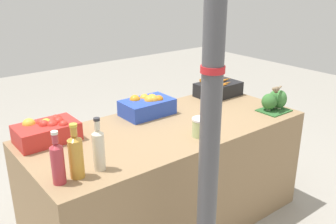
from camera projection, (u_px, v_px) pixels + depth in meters
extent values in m
plane|color=gray|center=(168.00, 221.00, 2.78)|extent=(10.00, 10.00, 0.00)
cube|color=#937551|center=(168.00, 176.00, 2.65)|extent=(1.90, 0.84, 0.76)
cylinder|color=#4C4C51|center=(212.00, 91.00, 1.60)|extent=(0.09, 0.09, 2.51)
cylinder|color=red|center=(213.00, 69.00, 1.57)|extent=(0.11, 0.11, 0.03)
cube|color=red|center=(47.00, 133.00, 2.27)|extent=(0.37, 0.23, 0.11)
sphere|color=red|center=(64.00, 125.00, 2.25)|extent=(0.06, 0.06, 0.06)
sphere|color=red|center=(56.00, 120.00, 2.34)|extent=(0.08, 0.08, 0.08)
sphere|color=red|center=(51.00, 123.00, 2.28)|extent=(0.07, 0.07, 0.07)
sphere|color=gold|center=(46.00, 124.00, 2.26)|extent=(0.07, 0.07, 0.07)
sphere|color=red|center=(52.00, 122.00, 2.31)|extent=(0.07, 0.07, 0.07)
sphere|color=red|center=(44.00, 125.00, 2.24)|extent=(0.06, 0.06, 0.06)
sphere|color=red|center=(52.00, 126.00, 2.25)|extent=(0.07, 0.07, 0.07)
sphere|color=red|center=(59.00, 122.00, 2.30)|extent=(0.07, 0.07, 0.07)
sphere|color=gold|center=(29.00, 125.00, 2.26)|extent=(0.08, 0.08, 0.08)
sphere|color=red|center=(42.00, 124.00, 2.28)|extent=(0.08, 0.08, 0.08)
cube|color=#2847B7|center=(147.00, 107.00, 2.70)|extent=(0.37, 0.23, 0.11)
sphere|color=orange|center=(159.00, 100.00, 2.69)|extent=(0.07, 0.07, 0.07)
sphere|color=orange|center=(145.00, 99.00, 2.74)|extent=(0.08, 0.08, 0.08)
sphere|color=orange|center=(152.00, 99.00, 2.71)|extent=(0.07, 0.07, 0.07)
sphere|color=orange|center=(154.00, 101.00, 2.68)|extent=(0.08, 0.08, 0.08)
sphere|color=orange|center=(145.00, 99.00, 2.75)|extent=(0.07, 0.07, 0.07)
sphere|color=orange|center=(135.00, 100.00, 2.69)|extent=(0.08, 0.08, 0.08)
sphere|color=orange|center=(152.00, 99.00, 2.73)|extent=(0.08, 0.08, 0.08)
sphere|color=orange|center=(150.00, 101.00, 2.67)|extent=(0.08, 0.08, 0.08)
cube|color=black|center=(218.00, 89.00, 3.12)|extent=(0.37, 0.23, 0.11)
cone|color=orange|center=(225.00, 80.00, 3.13)|extent=(0.17, 0.06, 0.03)
cone|color=orange|center=(220.00, 79.00, 3.16)|extent=(0.16, 0.02, 0.02)
cone|color=orange|center=(216.00, 80.00, 3.16)|extent=(0.16, 0.08, 0.02)
cone|color=orange|center=(226.00, 84.00, 3.05)|extent=(0.16, 0.05, 0.02)
cone|color=orange|center=(216.00, 85.00, 3.00)|extent=(0.14, 0.04, 0.02)
cone|color=orange|center=(213.00, 82.00, 3.06)|extent=(0.17, 0.06, 0.03)
cone|color=orange|center=(208.00, 79.00, 3.14)|extent=(0.17, 0.04, 0.03)
cone|color=orange|center=(223.00, 85.00, 3.01)|extent=(0.14, 0.03, 0.02)
cone|color=orange|center=(214.00, 82.00, 3.06)|extent=(0.14, 0.02, 0.02)
cube|color=#2D602D|center=(274.00, 111.00, 2.79)|extent=(0.22, 0.18, 0.01)
ellipsoid|color=#387033|center=(269.00, 102.00, 2.76)|extent=(0.11, 0.11, 0.12)
cylinder|color=#B2C693|center=(269.00, 109.00, 2.78)|extent=(0.03, 0.03, 0.02)
ellipsoid|color=#387033|center=(276.00, 98.00, 2.81)|extent=(0.11, 0.11, 0.12)
cylinder|color=#B2C693|center=(275.00, 106.00, 2.83)|extent=(0.03, 0.03, 0.02)
ellipsoid|color=#427F3D|center=(280.00, 99.00, 2.79)|extent=(0.10, 0.10, 0.14)
cylinder|color=#B2C693|center=(279.00, 107.00, 2.81)|extent=(0.03, 0.03, 0.02)
cylinder|color=#B2333D|center=(58.00, 165.00, 1.80)|extent=(0.07, 0.07, 0.19)
cone|color=#B2333D|center=(56.00, 145.00, 1.76)|extent=(0.07, 0.07, 0.02)
cylinder|color=#B2333D|center=(55.00, 139.00, 1.75)|extent=(0.03, 0.03, 0.05)
cylinder|color=silver|center=(54.00, 133.00, 1.74)|extent=(0.03, 0.03, 0.01)
cylinder|color=gold|center=(76.00, 159.00, 1.85)|extent=(0.07, 0.07, 0.20)
cone|color=gold|center=(74.00, 138.00, 1.81)|extent=(0.07, 0.07, 0.02)
cylinder|color=gold|center=(74.00, 131.00, 1.80)|extent=(0.03, 0.03, 0.05)
cylinder|color=gold|center=(73.00, 125.00, 1.79)|extent=(0.04, 0.04, 0.01)
cylinder|color=beige|center=(99.00, 152.00, 1.93)|extent=(0.06, 0.06, 0.20)
cone|color=beige|center=(97.00, 132.00, 1.89)|extent=(0.06, 0.06, 0.02)
cylinder|color=beige|center=(97.00, 125.00, 1.87)|extent=(0.03, 0.03, 0.05)
cylinder|color=#2D2D33|center=(97.00, 119.00, 1.86)|extent=(0.03, 0.03, 0.01)
cylinder|color=#B2C684|center=(201.00, 128.00, 2.34)|extent=(0.11, 0.11, 0.11)
cylinder|color=white|center=(201.00, 119.00, 2.32)|extent=(0.11, 0.11, 0.01)
cube|color=#4C3D2D|center=(276.00, 92.00, 2.71)|extent=(0.02, 0.02, 0.01)
ellipsoid|color=#7A664C|center=(276.00, 89.00, 2.70)|extent=(0.08, 0.05, 0.04)
sphere|color=#897556|center=(274.00, 89.00, 2.67)|extent=(0.03, 0.03, 0.03)
cone|color=#4C3D28|center=(273.00, 89.00, 2.66)|extent=(0.02, 0.01, 0.01)
cube|color=#7A664C|center=(280.00, 87.00, 2.74)|extent=(0.04, 0.02, 0.01)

